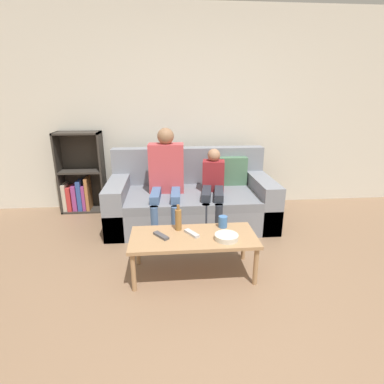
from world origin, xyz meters
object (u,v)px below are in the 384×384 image
object	(u,v)px
cup_near	(223,222)
person_adult	(166,173)
person_child	(213,185)
tv_remote_0	(161,236)
bookshelf	(81,181)
snack_bowl	(226,237)
couch	(191,200)
coffee_table	(193,240)
bottle	(178,219)
tv_remote_1	(192,233)

from	to	relation	value
cup_near	person_adult	bearing A→B (deg)	118.63
person_child	tv_remote_0	world-z (taller)	person_child
bookshelf	cup_near	distance (m)	2.25
tv_remote_0	snack_bowl	bearing A→B (deg)	-46.70
snack_bowl	person_adult	bearing A→B (deg)	112.73
bookshelf	person_child	xyz separation A→B (m)	(1.70, -0.66, 0.09)
bookshelf	snack_bowl	size ratio (longest dim) A/B	5.36
tv_remote_0	couch	bearing A→B (deg)	36.19
cup_near	tv_remote_0	xyz separation A→B (m)	(-0.56, -0.15, -0.04)
bookshelf	coffee_table	world-z (taller)	bookshelf
couch	bookshelf	xyz separation A→B (m)	(-1.45, 0.51, 0.14)
couch	bookshelf	world-z (taller)	bookshelf
coffee_table	cup_near	xyz separation A→B (m)	(0.28, 0.16, 0.09)
coffee_table	bookshelf	bearing A→B (deg)	129.27
couch	person_adult	world-z (taller)	person_adult
couch	cup_near	xyz separation A→B (m)	(0.20, -1.01, 0.14)
tv_remote_0	bookshelf	bearing A→B (deg)	86.56
coffee_table	person_adult	world-z (taller)	person_adult
couch	tv_remote_0	distance (m)	1.22
coffee_table	tv_remote_0	bearing A→B (deg)	178.55
cup_near	bottle	distance (m)	0.41
couch	coffee_table	size ratio (longest dim) A/B	1.81
bookshelf	tv_remote_1	world-z (taller)	bookshelf
coffee_table	bottle	xyz separation A→B (m)	(-0.12, 0.13, 0.14)
bookshelf	person_child	distance (m)	1.82
bottle	cup_near	bearing A→B (deg)	2.98
couch	snack_bowl	distance (m)	1.28
person_adult	person_child	bearing A→B (deg)	-2.64
snack_bowl	coffee_table	bearing A→B (deg)	161.66
bottle	person_adult	bearing A→B (deg)	95.89
person_child	couch	bearing A→B (deg)	158.34
tv_remote_1	bottle	world-z (taller)	bottle
person_child	bookshelf	bearing A→B (deg)	168.63
coffee_table	tv_remote_1	distance (m)	0.06
person_adult	bottle	distance (m)	0.97
bookshelf	person_adult	size ratio (longest dim) A/B	0.92
person_child	bottle	xyz separation A→B (m)	(-0.45, -0.89, -0.04)
tv_remote_0	cup_near	bearing A→B (deg)	-21.82
couch	tv_remote_0	xyz separation A→B (m)	(-0.36, -1.16, 0.10)
coffee_table	tv_remote_0	size ratio (longest dim) A/B	6.56
coffee_table	cup_near	size ratio (longest dim) A/B	10.30
bookshelf	bottle	world-z (taller)	bookshelf
couch	snack_bowl	bearing A→B (deg)	-81.51
couch	bottle	bearing A→B (deg)	-101.13
coffee_table	couch	bearing A→B (deg)	86.00
cup_near	snack_bowl	world-z (taller)	cup_near
coffee_table	person_adult	xyz separation A→B (m)	(-0.22, 1.08, 0.32)
tv_remote_0	bottle	bearing A→B (deg)	2.88
bookshelf	tv_remote_0	bearing A→B (deg)	-56.75
person_child	snack_bowl	xyz separation A→B (m)	(-0.06, -1.11, -0.12)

